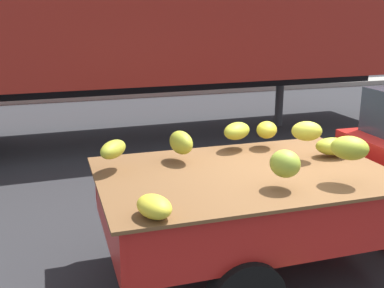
% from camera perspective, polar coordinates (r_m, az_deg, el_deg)
% --- Properties ---
extents(ground, '(220.00, 220.00, 0.00)m').
position_cam_1_polar(ground, '(5.32, 15.31, -13.38)').
color(ground, '#28282B').
extents(curb_strip, '(80.00, 0.80, 0.16)m').
position_cam_1_polar(curb_strip, '(14.59, -6.67, 6.15)').
color(curb_strip, gray).
rests_on(curb_strip, ground).
extents(semi_trailer, '(12.06, 2.88, 3.95)m').
position_cam_1_polar(semi_trailer, '(9.45, -7.63, 15.79)').
color(semi_trailer, maroon).
rests_on(semi_trailer, ground).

